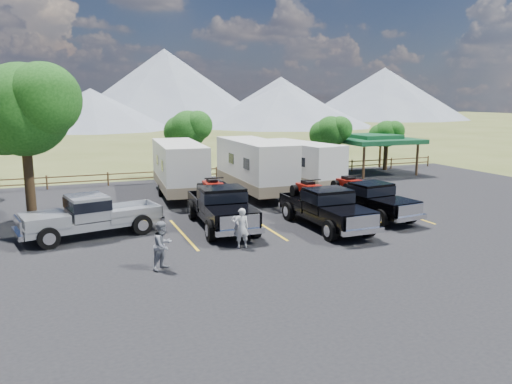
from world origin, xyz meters
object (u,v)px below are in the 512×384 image
object	(u,v)px
rig_left	(221,205)
person_a	(242,228)
pavilion	(373,140)
tree_big_nw	(22,110)
person_b	(163,245)
rig_center	(325,206)
pickup_silver	(91,215)
trailer_left	(179,168)
trailer_center	(255,167)
trailer_right	(299,165)
rig_right	(368,198)

from	to	relation	value
rig_left	person_a	distance (m)	3.57
pavilion	person_a	size ratio (longest dim) A/B	3.70
tree_big_nw	person_b	world-z (taller)	tree_big_nw
pavilion	rig_center	xyz separation A→B (m)	(-12.37, -14.23, -1.72)
pickup_silver	person_a	distance (m)	6.98
rig_left	pickup_silver	size ratio (longest dim) A/B	1.03
rig_left	tree_big_nw	bearing A→B (deg)	156.21
tree_big_nw	trailer_left	bearing A→B (deg)	24.75
tree_big_nw	pickup_silver	world-z (taller)	tree_big_nw
pavilion	trailer_left	bearing A→B (deg)	-166.56
trailer_center	trailer_right	world-z (taller)	trailer_center
tree_big_nw	pickup_silver	distance (m)	6.57
pickup_silver	person_a	xyz separation A→B (m)	(5.66, -4.09, -0.14)
trailer_right	rig_left	bearing A→B (deg)	-144.99
trailer_left	person_a	xyz separation A→B (m)	(-0.08, -11.84, -0.93)
trailer_center	tree_big_nw	bearing A→B (deg)	-169.23
rig_left	person_a	world-z (taller)	rig_left
pavilion	rig_right	bearing A→B (deg)	-125.10
tree_big_nw	trailer_center	xyz separation A→B (m)	(12.94, 2.39, -3.73)
pickup_silver	person_a	size ratio (longest dim) A/B	3.89
rig_center	person_b	size ratio (longest dim) A/B	3.59
rig_right	trailer_right	size ratio (longest dim) A/B	0.68
rig_center	trailer_right	size ratio (longest dim) A/B	0.70
pavilion	trailer_left	xyz separation A→B (m)	(-17.12, -4.09, -0.98)
trailer_center	pickup_silver	xyz separation A→B (m)	(-10.25, -6.27, -0.85)
pickup_silver	person_b	bearing A→B (deg)	8.53
pavilion	person_b	world-z (taller)	pavilion
rig_left	rig_center	xyz separation A→B (m)	(4.62, -1.86, -0.04)
tree_big_nw	rig_left	bearing A→B (deg)	-27.22
rig_right	trailer_center	size ratio (longest dim) A/B	0.63
pavilion	pickup_silver	bearing A→B (deg)	-152.60
tree_big_nw	person_b	xyz separation A→B (m)	(4.82, -9.41, -4.66)
trailer_right	pickup_silver	xyz separation A→B (m)	(-13.90, -7.37, -0.69)
rig_left	rig_right	world-z (taller)	rig_left
pavilion	tree_big_nw	bearing A→B (deg)	-162.66
pickup_silver	person_b	distance (m)	5.93
rig_right	pickup_silver	xyz separation A→B (m)	(-13.66, 1.25, -0.00)
rig_left	trailer_right	size ratio (longest dim) A/B	0.74
rig_right	trailer_right	distance (m)	8.64
person_b	rig_right	bearing A→B (deg)	-18.51
pickup_silver	trailer_left	bearing A→B (deg)	131.00
rig_center	trailer_center	world-z (taller)	trailer_center
trailer_right	person_b	xyz separation A→B (m)	(-11.78, -12.90, -0.77)
trailer_center	person_a	world-z (taller)	trailer_center
person_a	rig_right	bearing A→B (deg)	-157.59
trailer_right	person_b	size ratio (longest dim) A/B	5.14
pickup_silver	trailer_center	bearing A→B (deg)	108.94
tree_big_nw	trailer_left	world-z (taller)	tree_big_nw
trailer_left	trailer_center	size ratio (longest dim) A/B	0.98
rig_left	trailer_center	distance (m)	8.12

